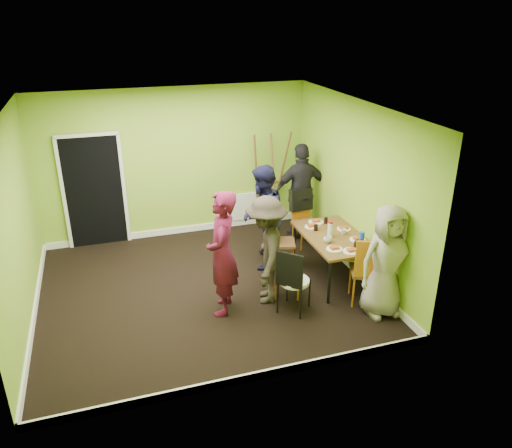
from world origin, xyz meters
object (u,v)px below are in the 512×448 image
at_px(chair_front_end, 368,268).
at_px(chair_back_end, 302,206).
at_px(person_standing, 222,254).
at_px(person_front_end, 386,261).
at_px(person_left_near, 266,250).
at_px(thermos, 330,230).
at_px(person_left_far, 262,217).
at_px(chair_bentwood, 293,278).
at_px(person_back_end, 302,192).
at_px(orange_bottle, 329,231).
at_px(easel, 270,181).
at_px(blue_bottle, 362,238).
at_px(chair_left_far, 277,237).
at_px(dining_table, 334,239).
at_px(chair_left_near, 282,262).

bearing_deg(chair_front_end, chair_back_end, 112.65).
relative_size(chair_front_end, person_standing, 0.59).
distance_m(person_standing, person_front_end, 2.28).
bearing_deg(person_left_near, person_front_end, 78.51).
xyz_separation_m(thermos, person_left_far, (-0.85, 0.79, 0.01)).
distance_m(chair_bentwood, person_back_end, 2.63).
height_order(orange_bottle, person_left_far, person_left_far).
relative_size(easel, thermos, 8.16).
distance_m(chair_bentwood, person_left_far, 1.55).
bearing_deg(blue_bottle, chair_front_end, -107.40).
height_order(chair_left_far, thermos, chair_left_far).
relative_size(chair_left_far, person_front_end, 0.60).
bearing_deg(person_back_end, dining_table, 89.36).
relative_size(easel, orange_bottle, 27.06).
relative_size(person_standing, person_back_end, 1.00).
bearing_deg(person_standing, person_back_end, 154.02).
height_order(chair_bentwood, person_back_end, person_back_end).
bearing_deg(person_back_end, chair_front_end, 93.42).
bearing_deg(blue_bottle, chair_left_far, 135.89).
distance_m(chair_bentwood, blue_bottle, 1.36).
height_order(person_standing, person_front_end, person_standing).
bearing_deg(person_back_end, person_left_near, 57.89).
distance_m(thermos, person_back_end, 1.64).
height_order(dining_table, orange_bottle, orange_bottle).
bearing_deg(person_back_end, chair_back_end, 74.41).
relative_size(chair_left_far, chair_front_end, 0.91).
bearing_deg(thermos, chair_left_near, -166.74).
height_order(chair_front_end, person_back_end, person_back_end).
distance_m(thermos, person_left_far, 1.16).
bearing_deg(chair_bentwood, person_left_near, 161.61).
xyz_separation_m(dining_table, chair_left_far, (-0.73, 0.60, -0.14)).
distance_m(thermos, person_standing, 1.86).
bearing_deg(blue_bottle, person_left_near, 176.92).
relative_size(easel, person_back_end, 1.05).
relative_size(dining_table, chair_bentwood, 1.49).
height_order(chair_left_near, thermos, thermos).
xyz_separation_m(chair_bentwood, person_back_end, (1.11, 2.35, 0.36)).
bearing_deg(thermos, person_front_end, -73.91).
distance_m(orange_bottle, person_left_far, 1.11).
bearing_deg(chair_back_end, chair_left_near, 53.05).
bearing_deg(person_front_end, blue_bottle, 86.94).
relative_size(chair_left_far, easel, 0.52).
bearing_deg(chair_bentwood, chair_left_near, 129.15).
bearing_deg(person_left_near, chair_front_end, 85.36).
bearing_deg(person_left_far, person_left_near, 8.31).
distance_m(chair_left_far, chair_left_near, 0.86).
height_order(chair_left_near, person_left_far, person_left_far).
xyz_separation_m(person_back_end, person_front_end, (0.13, -2.75, -0.09)).
relative_size(dining_table, person_left_near, 0.91).
relative_size(blue_bottle, person_left_far, 0.11).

